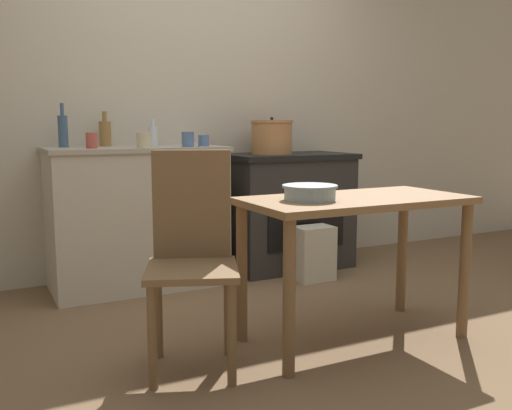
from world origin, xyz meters
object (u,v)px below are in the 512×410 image
chair (192,253)px  cup_center_right (204,141)px  stove (288,210)px  work_table (355,221)px  cup_center_left (92,141)px  stock_pot (272,137)px  bottle_left (153,136)px  flour_sack (314,253)px  cup_center (144,140)px  mixing_bowl_large (310,192)px  cup_mid_right (188,139)px  bottle_mid_left (63,130)px  bottle_far_left (105,133)px

chair → cup_center_right: cup_center_right is taller
stove → work_table: bearing=-107.2°
cup_center_left → stock_pot: bearing=5.8°
chair → bottle_left: bearing=100.9°
stove → cup_center_right: (-0.74, -0.12, 0.55)m
flour_sack → cup_center_right: cup_center_right is taller
chair → bottle_left: bottle_left is taller
stove → cup_center_right: cup_center_right is taller
chair → cup_center: cup_center is taller
mixing_bowl_large → cup_mid_right: size_ratio=2.67×
cup_center_left → bottle_mid_left: bearing=117.0°
chair → flour_sack: chair is taller
cup_center → cup_center_right: (0.44, 0.09, -0.01)m
bottle_mid_left → cup_center_left: (0.13, -0.26, -0.06)m
work_table → bottle_far_left: size_ratio=4.89×
stove → bottle_far_left: (-1.33, 0.17, 0.60)m
cup_center → cup_center_left: bearing=165.2°
work_table → flour_sack: size_ratio=2.96×
chair → bottle_left: (0.27, 1.47, 0.50)m
work_table → stock_pot: 1.55m
flour_sack → mixing_bowl_large: (-0.70, -1.04, 0.59)m
bottle_left → mixing_bowl_large: bearing=-78.9°
chair → bottle_mid_left: bearing=123.2°
bottle_left → cup_center_right: (0.29, -0.20, -0.03)m
cup_center → bottle_left: bearing=63.0°
bottle_left → bottle_mid_left: bearing=176.1°
work_table → mixing_bowl_large: bearing=179.2°
work_table → cup_center_left: size_ratio=11.77×
work_table → mixing_bowl_large: (-0.27, 0.00, 0.16)m
mixing_bowl_large → bottle_far_left: 1.76m
cup_center → cup_mid_right: bearing=4.7°
work_table → flour_sack: work_table is taller
cup_center → cup_mid_right: (0.30, 0.03, 0.00)m
cup_mid_right → work_table: bearing=-71.8°
bottle_mid_left → cup_center: (0.44, -0.34, -0.06)m
flour_sack → bottle_far_left: bearing=155.7°
cup_mid_right → cup_center: bearing=-175.3°
cup_center_right → bottle_mid_left: bearing=164.5°
flour_sack → cup_center_right: size_ratio=5.14×
stock_pot → stove: bearing=-0.5°
cup_center_left → cup_center: size_ratio=1.00×
bottle_left → cup_center_left: 0.51m
stock_pot → bottle_mid_left: bottle_mid_left is taller
work_table → stock_pot: bearing=77.9°
chair → bottle_far_left: size_ratio=4.21×
chair → flour_sack: bearing=58.5°
cup_center_right → cup_center: bearing=-168.1°
bottle_left → cup_center_right: 0.36m
bottle_far_left → bottle_left: 0.32m
work_table → bottle_mid_left: 2.01m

